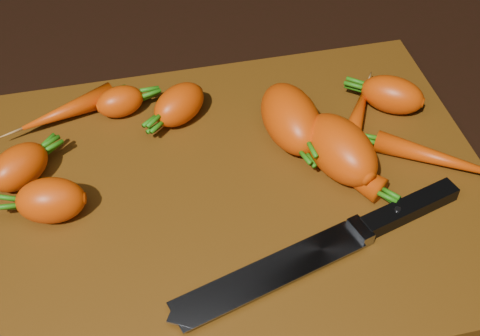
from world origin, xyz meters
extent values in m
cube|color=black|center=(0.00, 0.00, -0.01)|extent=(2.00, 2.00, 0.01)
cube|color=#4D2A06|center=(0.00, 0.00, 0.01)|extent=(0.50, 0.40, 0.01)
ellipsoid|color=#D43C00|center=(-0.21, 0.06, 0.03)|extent=(0.08, 0.07, 0.04)
ellipsoid|color=#D43C00|center=(-0.18, 0.00, 0.03)|extent=(0.07, 0.05, 0.04)
ellipsoid|color=#D43C00|center=(0.07, 0.06, 0.04)|extent=(0.07, 0.10, 0.06)
ellipsoid|color=#D43C00|center=(0.10, 0.00, 0.04)|extent=(0.08, 0.11, 0.06)
ellipsoid|color=#D43C00|center=(-0.04, 0.11, 0.03)|extent=(0.08, 0.07, 0.04)
ellipsoid|color=#D43C00|center=(-0.11, 0.14, 0.03)|extent=(0.06, 0.04, 0.03)
ellipsoid|color=#D43C00|center=(0.19, 0.08, 0.03)|extent=(0.08, 0.07, 0.04)
ellipsoid|color=#D43C00|center=(0.14, 0.06, 0.03)|extent=(0.09, 0.12, 0.03)
ellipsoid|color=#D43C00|center=(0.20, -0.02, 0.02)|extent=(0.12, 0.10, 0.02)
ellipsoid|color=#D43C00|center=(0.10, 0.00, 0.03)|extent=(0.08, 0.10, 0.03)
ellipsoid|color=#D43C00|center=(-0.16, 0.14, 0.03)|extent=(0.11, 0.06, 0.03)
cube|color=gray|center=(-0.09, -0.14, 0.02)|extent=(0.19, 0.08, 0.00)
cube|color=gray|center=(0.00, -0.11, 0.02)|extent=(0.02, 0.03, 0.01)
cube|color=black|center=(0.06, -0.09, 0.02)|extent=(0.11, 0.05, 0.01)
cylinder|color=#B2B2B7|center=(0.04, -0.10, 0.03)|extent=(0.01, 0.01, 0.00)
camera|label=1|loc=(-0.10, -0.43, 0.51)|focal=50.00mm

